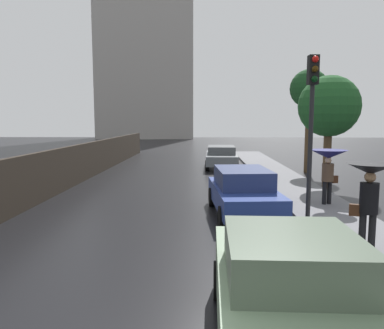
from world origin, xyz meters
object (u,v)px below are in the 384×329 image
at_px(street_tree_mid, 309,90).
at_px(street_tree_near, 329,107).
at_px(pedestrian_with_umbrella_far, 370,184).
at_px(traffic_light, 312,108).
at_px(car_blue_near_kerb, 243,191).
at_px(pedestrian_with_umbrella_near, 328,160).
at_px(car_green_mid_road, 289,293).
at_px(car_grey_far_ahead, 221,156).

bearing_deg(street_tree_mid, street_tree_near, -95.27).
distance_m(pedestrian_with_umbrella_far, traffic_light, 3.01).
height_order(car_blue_near_kerb, pedestrian_with_umbrella_near, pedestrian_with_umbrella_near).
relative_size(pedestrian_with_umbrella_near, street_tree_mid, 0.32).
xyz_separation_m(car_blue_near_kerb, street_tree_mid, (4.44, 9.45, 3.69)).
bearing_deg(street_tree_near, car_green_mid_road, -109.90).
distance_m(pedestrian_with_umbrella_far, street_tree_near, 8.70).
distance_m(pedestrian_with_umbrella_near, street_tree_mid, 9.04).
bearing_deg(car_green_mid_road, pedestrian_with_umbrella_near, 70.13).
height_order(car_green_mid_road, traffic_light, traffic_light).
xyz_separation_m(pedestrian_with_umbrella_near, traffic_light, (-1.15, -2.00, 1.58)).
bearing_deg(car_grey_far_ahead, pedestrian_with_umbrella_near, -72.95).
bearing_deg(car_green_mid_road, street_tree_mid, 75.29).
height_order(car_blue_near_kerb, car_grey_far_ahead, car_blue_near_kerb).
height_order(car_blue_near_kerb, street_tree_near, street_tree_near).
bearing_deg(car_blue_near_kerb, traffic_light, -35.19).
xyz_separation_m(pedestrian_with_umbrella_far, traffic_light, (-0.50, 2.49, 1.61)).
xyz_separation_m(car_green_mid_road, street_tree_near, (4.15, 11.46, 2.62)).
height_order(pedestrian_with_umbrella_far, traffic_light, traffic_light).
bearing_deg(pedestrian_with_umbrella_far, pedestrian_with_umbrella_near, 98.55).
bearing_deg(pedestrian_with_umbrella_far, car_blue_near_kerb, 138.66).
distance_m(pedestrian_with_umbrella_far, street_tree_mid, 13.43).
bearing_deg(car_blue_near_kerb, street_tree_mid, 60.25).
xyz_separation_m(car_green_mid_road, pedestrian_with_umbrella_far, (2.29, 3.16, 0.80)).
height_order(pedestrian_with_umbrella_near, pedestrian_with_umbrella_far, pedestrian_with_umbrella_far).
distance_m(car_blue_near_kerb, pedestrian_with_umbrella_far, 4.17).
height_order(pedestrian_with_umbrella_far, street_tree_mid, street_tree_mid).
bearing_deg(pedestrian_with_umbrella_far, traffic_light, 118.10).
bearing_deg(car_green_mid_road, street_tree_near, 71.27).
bearing_deg(street_tree_mid, car_green_mid_road, -105.88).
bearing_deg(car_grey_far_ahead, street_tree_near, -56.47).
height_order(car_green_mid_road, car_grey_far_ahead, car_green_mid_road).
height_order(car_green_mid_road, street_tree_near, street_tree_near).
bearing_deg(car_grey_far_ahead, car_green_mid_road, -88.79).
bearing_deg(pedestrian_with_umbrella_near, car_blue_near_kerb, -175.39).
xyz_separation_m(street_tree_near, street_tree_mid, (0.43, 4.62, 1.05)).
relative_size(car_green_mid_road, street_tree_mid, 0.72).
xyz_separation_m(car_blue_near_kerb, traffic_light, (1.66, -0.98, 2.43)).
height_order(traffic_light, street_tree_mid, street_tree_mid).
xyz_separation_m(pedestrian_with_umbrella_far, street_tree_near, (1.86, 8.30, 1.83)).
xyz_separation_m(car_grey_far_ahead, street_tree_mid, (4.55, -1.92, 3.73)).
bearing_deg(street_tree_near, car_grey_far_ahead, 122.26).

